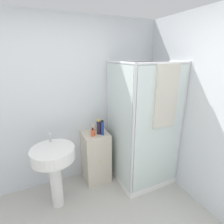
{
  "coord_description": "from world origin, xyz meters",
  "views": [
    {
      "loc": [
        -0.22,
        -0.87,
        1.96
      ],
      "look_at": [
        0.69,
        1.15,
        1.24
      ],
      "focal_mm": 28.0,
      "sensor_mm": 36.0,
      "label": 1
    }
  ],
  "objects_px": {
    "soap_dispenser": "(93,133)",
    "lotion_bottle_white": "(94,128)",
    "sink": "(54,162)",
    "shampoo_bottle_blue": "(102,128)",
    "shampoo_bottle_tall_black": "(99,127)"
  },
  "relations": [
    {
      "from": "soap_dispenser",
      "to": "sink",
      "type": "bearing_deg",
      "value": -159.44
    },
    {
      "from": "sink",
      "to": "soap_dispenser",
      "type": "xyz_separation_m",
      "value": [
        0.6,
        0.22,
        0.2
      ]
    },
    {
      "from": "sink",
      "to": "soap_dispenser",
      "type": "height_order",
      "value": "sink"
    },
    {
      "from": "soap_dispenser",
      "to": "shampoo_bottle_blue",
      "type": "height_order",
      "value": "shampoo_bottle_blue"
    },
    {
      "from": "soap_dispenser",
      "to": "shampoo_bottle_tall_black",
      "type": "height_order",
      "value": "shampoo_bottle_tall_black"
    },
    {
      "from": "shampoo_bottle_tall_black",
      "to": "soap_dispenser",
      "type": "bearing_deg",
      "value": -162.6
    },
    {
      "from": "sink",
      "to": "soap_dispenser",
      "type": "distance_m",
      "value": 0.67
    },
    {
      "from": "sink",
      "to": "shampoo_bottle_tall_black",
      "type": "xyz_separation_m",
      "value": [
        0.71,
        0.26,
        0.26
      ]
    },
    {
      "from": "soap_dispenser",
      "to": "lotion_bottle_white",
      "type": "height_order",
      "value": "lotion_bottle_white"
    },
    {
      "from": "sink",
      "to": "shampoo_bottle_blue",
      "type": "distance_m",
      "value": 0.81
    },
    {
      "from": "soap_dispenser",
      "to": "lotion_bottle_white",
      "type": "relative_size",
      "value": 0.87
    },
    {
      "from": "soap_dispenser",
      "to": "shampoo_bottle_blue",
      "type": "xyz_separation_m",
      "value": [
        0.15,
        -0.02,
        0.06
      ]
    },
    {
      "from": "sink",
      "to": "soap_dispenser",
      "type": "relative_size",
      "value": 7.45
    },
    {
      "from": "shampoo_bottle_tall_black",
      "to": "shampoo_bottle_blue",
      "type": "bearing_deg",
      "value": -57.41
    },
    {
      "from": "shampoo_bottle_tall_black",
      "to": "shampoo_bottle_blue",
      "type": "distance_m",
      "value": 0.07
    }
  ]
}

